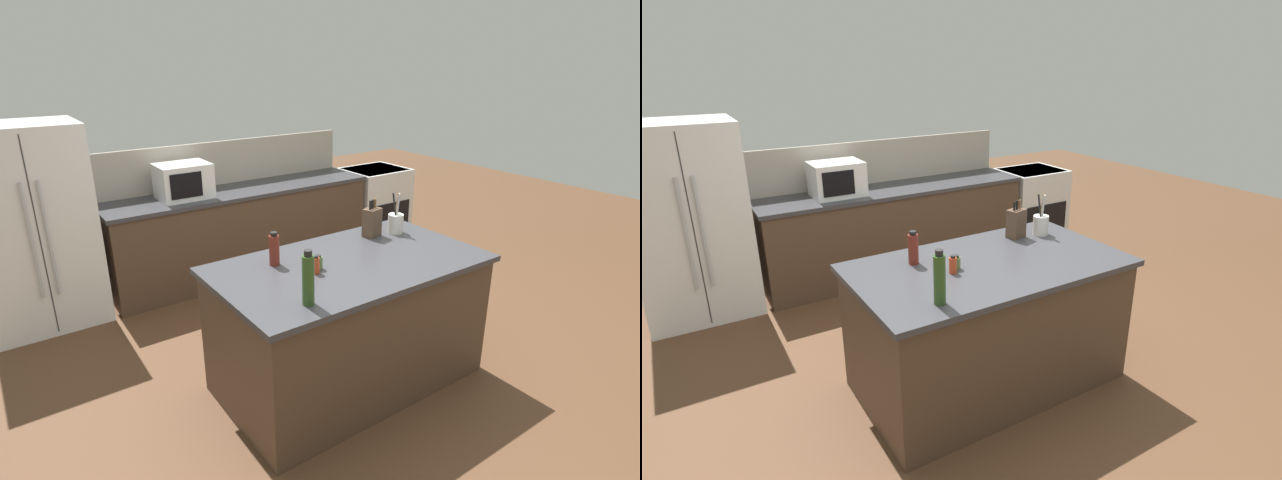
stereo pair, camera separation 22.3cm
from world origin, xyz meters
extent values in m
plane|color=brown|center=(0.00, 0.00, 0.00)|extent=(14.00, 14.00, 0.00)
cube|color=#4C3828|center=(0.30, 2.20, 0.45)|extent=(2.82, 0.62, 0.90)
cube|color=#38383D|center=(0.30, 2.20, 0.92)|extent=(2.86, 0.66, 0.04)
cube|color=#B2A899|center=(0.30, 2.52, 1.17)|extent=(2.82, 0.03, 0.46)
cube|color=#4C3828|center=(0.00, 0.00, 0.45)|extent=(1.79, 0.99, 0.90)
cube|color=#38383D|center=(0.00, 0.00, 0.92)|extent=(1.85, 1.05, 0.04)
cube|color=white|center=(-1.64, 2.25, 0.87)|extent=(0.93, 0.72, 1.75)
cube|color=#2D2D2D|center=(-1.64, 1.89, 0.87)|extent=(0.01, 0.00, 1.66)
cylinder|color=#ADB2B7|center=(-1.70, 1.87, 0.87)|extent=(0.02, 0.02, 0.96)
cylinder|color=#ADB2B7|center=(-1.58, 1.87, 0.87)|extent=(0.02, 0.02, 0.96)
cube|color=white|center=(2.15, 2.20, 0.46)|extent=(0.76, 0.64, 0.92)
cube|color=black|center=(2.15, 1.88, 0.35)|extent=(0.61, 0.01, 0.41)
cube|color=black|center=(2.15, 2.20, 0.91)|extent=(0.68, 0.58, 0.02)
cube|color=white|center=(-0.31, 2.20, 1.11)|extent=(0.50, 0.38, 0.34)
cube|color=black|center=(-0.36, 2.01, 1.11)|extent=(0.31, 0.01, 0.24)
cube|color=#4C3828|center=(0.46, 0.30, 1.05)|extent=(0.15, 0.13, 0.22)
cylinder|color=black|center=(0.42, 0.30, 1.20)|extent=(0.02, 0.02, 0.07)
cylinder|color=black|center=(0.46, 0.30, 1.20)|extent=(0.02, 0.02, 0.07)
cylinder|color=brown|center=(0.49, 0.31, 1.20)|extent=(0.02, 0.02, 0.07)
cylinder|color=beige|center=(0.66, 0.26, 1.02)|extent=(0.12, 0.12, 0.15)
cylinder|color=olive|center=(0.67, 0.27, 1.17)|extent=(0.01, 0.05, 0.18)
cylinder|color=black|center=(0.64, 0.26, 1.17)|extent=(0.01, 0.05, 0.18)
cylinder|color=#B2B2B7|center=(0.66, 0.24, 1.17)|extent=(0.01, 0.03, 0.18)
cylinder|color=#B73D1E|center=(-0.30, -0.02, 0.99)|extent=(0.05, 0.05, 0.11)
cylinder|color=black|center=(-0.30, -0.02, 1.05)|extent=(0.03, 0.03, 0.02)
cylinder|color=maroon|center=(-0.44, 0.25, 1.04)|extent=(0.07, 0.07, 0.20)
cylinder|color=black|center=(-0.44, 0.25, 1.16)|extent=(0.05, 0.05, 0.02)
cylinder|color=#567038|center=(-0.24, 0.03, 0.98)|extent=(0.06, 0.06, 0.08)
cylinder|color=black|center=(-0.24, 0.03, 1.03)|extent=(0.04, 0.04, 0.02)
cylinder|color=#2D4C1E|center=(-0.57, -0.35, 1.09)|extent=(0.07, 0.07, 0.29)
cylinder|color=black|center=(-0.57, -0.35, 1.25)|extent=(0.05, 0.05, 0.03)
camera|label=1|loc=(-1.96, -2.42, 2.25)|focal=28.00mm
camera|label=2|loc=(-1.78, -2.55, 2.25)|focal=28.00mm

